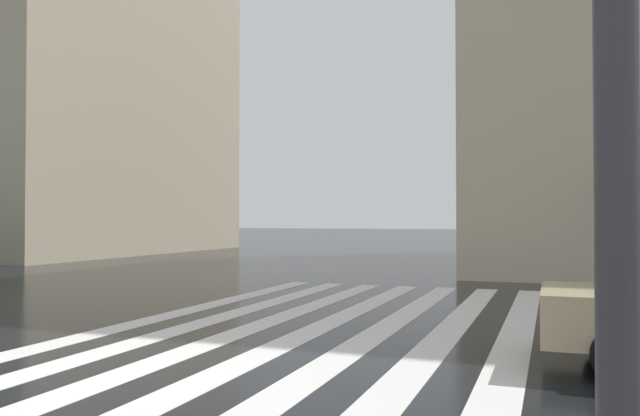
% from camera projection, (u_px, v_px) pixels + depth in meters
% --- Properties ---
extents(ground_plane, '(220.00, 220.00, 0.00)m').
position_uv_depth(ground_plane, '(91.00, 378.00, 6.88)').
color(ground_plane, black).
extents(zebra_crossing, '(13.00, 6.50, 0.01)m').
position_uv_depth(zebra_crossing, '(323.00, 326.00, 10.20)').
color(zebra_crossing, silver).
rests_on(zebra_crossing, ground_plane).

